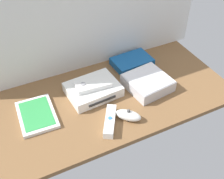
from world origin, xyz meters
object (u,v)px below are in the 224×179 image
mini_computer (148,83)px  game_case (37,115)px  remote_nunchuk (127,116)px  network_router (132,62)px  remote_classic_pad (92,84)px  game_console (93,90)px  remote_wand (110,121)px

mini_computer → game_case: 47.48cm
game_case → remote_nunchuk: (30.63, -16.87, 1.28)cm
network_router → remote_classic_pad: bearing=-159.7°
mini_computer → network_router: mini_computer is taller
game_console → game_case: bearing=-178.4°
network_router → mini_computer: bearing=-99.4°
game_case → network_router: bearing=17.6°
mini_computer → remote_wand: (-23.59, -11.85, -1.13)cm
game_case → remote_classic_pad: (24.63, 2.41, 4.65)cm
remote_classic_pad → mini_computer: bearing=-12.0°
game_console → remote_nunchuk: bearing=-77.1°
mini_computer → remote_nunchuk: size_ratio=1.85×
game_console → remote_classic_pad: (-0.11, -0.01, 3.21)cm
remote_classic_pad → network_router: bearing=27.5°
game_console → mini_computer: bearing=-20.3°
game_console → remote_nunchuk: size_ratio=2.17×
mini_computer → remote_wand: size_ratio=1.30×
mini_computer → game_case: (-47.26, 4.17, -1.88)cm
game_case → remote_wand: size_ratio=1.35×
network_router → remote_wand: bearing=-134.4°
remote_nunchuk → remote_classic_pad: remote_classic_pad is taller
remote_classic_pad → game_console: bearing=7.2°
game_console → mini_computer: size_ratio=1.17×
mini_computer → remote_nunchuk: (-16.63, -12.71, -0.60)cm
network_router → remote_wand: (-25.51, -29.00, -0.19)cm
network_router → remote_nunchuk: 35.16cm
network_router → remote_classic_pad: (-24.55, -10.57, 3.71)cm
game_console → remote_nunchuk: remote_nunchuk is taller
remote_wand → mini_computer: bearing=58.0°
mini_computer → remote_nunchuk: bearing=-142.6°
network_router → remote_wand: 38.62cm
game_console → remote_classic_pad: remote_classic_pad is taller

